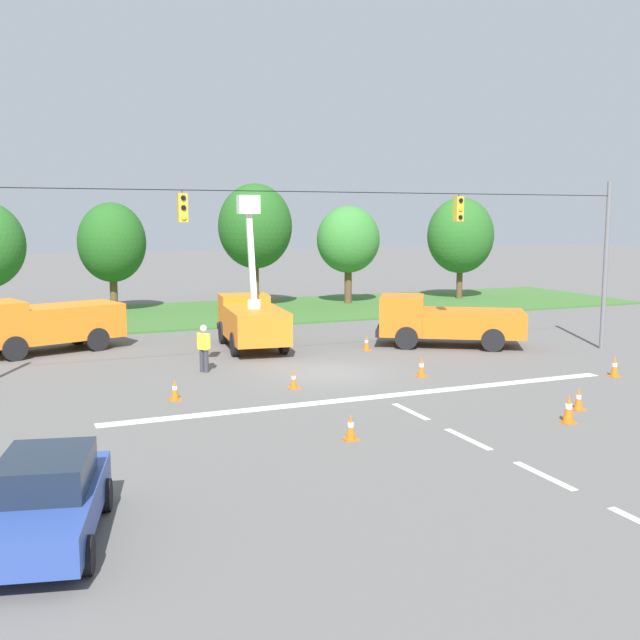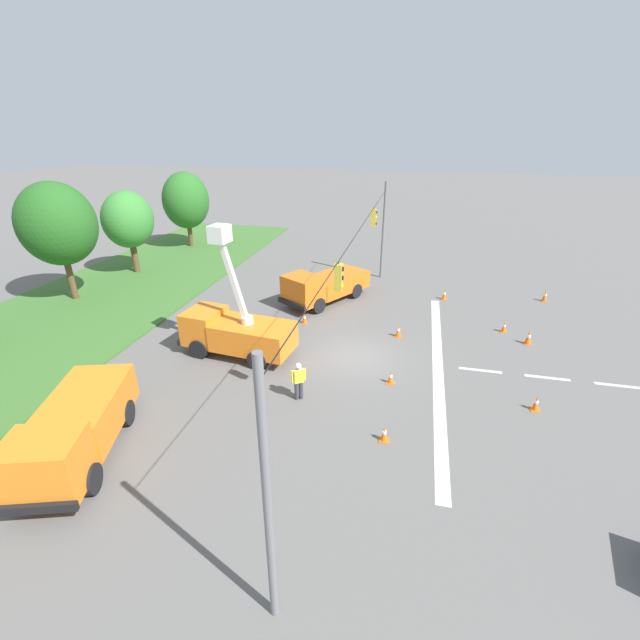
# 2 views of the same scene
# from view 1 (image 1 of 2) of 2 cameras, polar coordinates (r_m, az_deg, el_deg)

# --- Properties ---
(ground_plane) EXTENTS (200.00, 200.00, 0.00)m
(ground_plane) POSITION_cam_1_polar(r_m,az_deg,el_deg) (27.79, 0.67, -4.00)
(ground_plane) COLOR #605E5B
(grass_verge) EXTENTS (56.00, 12.00, 0.10)m
(grass_verge) POSITION_cam_1_polar(r_m,az_deg,el_deg) (44.65, -8.55, 0.50)
(grass_verge) COLOR #3D6B2D
(grass_verge) RESTS_ON ground
(lane_markings) EXTENTS (17.60, 15.25, 0.01)m
(lane_markings) POSITION_cam_1_polar(r_m,az_deg,el_deg) (22.90, 6.26, -6.63)
(lane_markings) COLOR silver
(lane_markings) RESTS_ON ground
(signal_gantry) EXTENTS (26.20, 0.33, 7.20)m
(signal_gantry) POSITION_cam_1_polar(r_m,az_deg,el_deg) (27.23, 0.72, 4.78)
(signal_gantry) COLOR slate
(signal_gantry) RESTS_ON ground
(tree_centre) EXTENTS (3.97, 4.00, 6.56)m
(tree_centre) POSITION_cam_1_polar(r_m,az_deg,el_deg) (46.12, -15.57, 5.69)
(tree_centre) COLOR brown
(tree_centre) RESTS_ON ground
(tree_east) EXTENTS (4.57, 4.76, 7.75)m
(tree_east) POSITION_cam_1_polar(r_m,az_deg,el_deg) (46.97, -4.97, 7.12)
(tree_east) COLOR brown
(tree_east) RESTS_ON ground
(tree_far_east) EXTENTS (4.18, 3.58, 6.41)m
(tree_far_east) POSITION_cam_1_polar(r_m,az_deg,el_deg) (48.71, 2.17, 6.13)
(tree_far_east) COLOR brown
(tree_far_east) RESTS_ON ground
(tree_east_end) EXTENTS (4.71, 4.11, 7.01)m
(tree_east_end) POSITION_cam_1_polar(r_m,az_deg,el_deg) (52.55, 10.66, 6.33)
(tree_east_end) COLOR brown
(tree_east_end) RESTS_ON ground
(utility_truck_bucket_lift) EXTENTS (2.91, 6.02, 6.64)m
(utility_truck_bucket_lift) POSITION_cam_1_polar(r_m,az_deg,el_deg) (32.75, -5.24, 0.21)
(utility_truck_bucket_lift) COLOR orange
(utility_truck_bucket_lift) RESTS_ON ground
(utility_truck_support_near) EXTENTS (6.76, 5.39, 2.22)m
(utility_truck_support_near) POSITION_cam_1_polar(r_m,az_deg,el_deg) (33.66, 9.47, -0.05)
(utility_truck_support_near) COLOR orange
(utility_truck_support_near) RESTS_ON ground
(utility_truck_support_far) EXTENTS (6.52, 4.08, 2.30)m
(utility_truck_support_far) POSITION_cam_1_polar(r_m,az_deg,el_deg) (33.70, -20.15, -0.23)
(utility_truck_support_far) COLOR orange
(utility_truck_support_far) RESTS_ON ground
(sedan_blue) EXTENTS (2.70, 4.59, 1.56)m
(sedan_blue) POSITION_cam_1_polar(r_m,az_deg,el_deg) (14.38, -20.15, -12.70)
(sedan_blue) COLOR #2D4799
(sedan_blue) RESTS_ON ground
(road_worker) EXTENTS (0.42, 0.57, 1.77)m
(road_worker) POSITION_cam_1_polar(r_m,az_deg,el_deg) (27.97, -8.84, -1.93)
(road_worker) COLOR #383842
(road_worker) RESTS_ON ground
(traffic_cone_foreground_left) EXTENTS (0.36, 0.36, 0.75)m
(traffic_cone_foreground_left) POSITION_cam_1_polar(r_m,az_deg,el_deg) (28.99, 21.53, -3.31)
(traffic_cone_foreground_left) COLOR orange
(traffic_cone_foreground_left) RESTS_ON ground
(traffic_cone_foreground_right) EXTENTS (0.36, 0.36, 0.73)m
(traffic_cone_foreground_right) POSITION_cam_1_polar(r_m,az_deg,el_deg) (27.23, 7.74, -3.55)
(traffic_cone_foreground_right) COLOR orange
(traffic_cone_foreground_right) RESTS_ON ground
(traffic_cone_mid_left) EXTENTS (0.36, 0.36, 0.67)m
(traffic_cone_mid_left) POSITION_cam_1_polar(r_m,az_deg,el_deg) (32.31, 3.56, -1.74)
(traffic_cone_mid_left) COLOR orange
(traffic_cone_mid_left) RESTS_ON ground
(traffic_cone_mid_right) EXTENTS (0.36, 0.36, 0.68)m
(traffic_cone_mid_right) POSITION_cam_1_polar(r_m,az_deg,el_deg) (24.02, -11.00, -5.24)
(traffic_cone_mid_right) COLOR orange
(traffic_cone_mid_right) RESTS_ON ground
(traffic_cone_near_bucket) EXTENTS (0.36, 0.36, 0.68)m
(traffic_cone_near_bucket) POSITION_cam_1_polar(r_m,az_deg,el_deg) (23.75, 19.10, -5.69)
(traffic_cone_near_bucket) COLOR orange
(traffic_cone_near_bucket) RESTS_ON ground
(traffic_cone_lane_edge_a) EXTENTS (0.36, 0.36, 0.69)m
(traffic_cone_lane_edge_a) POSITION_cam_1_polar(r_m,az_deg,el_deg) (19.53, 2.36, -8.13)
(traffic_cone_lane_edge_a) COLOR orange
(traffic_cone_lane_edge_a) RESTS_ON ground
(traffic_cone_lane_edge_b) EXTENTS (0.36, 0.36, 0.83)m
(traffic_cone_lane_edge_b) POSITION_cam_1_polar(r_m,az_deg,el_deg) (22.14, 18.42, -6.41)
(traffic_cone_lane_edge_b) COLOR orange
(traffic_cone_lane_edge_b) RESTS_ON ground
(traffic_cone_far_left) EXTENTS (0.36, 0.36, 0.64)m
(traffic_cone_far_left) POSITION_cam_1_polar(r_m,az_deg,el_deg) (25.19, -2.02, -4.53)
(traffic_cone_far_left) COLOR orange
(traffic_cone_far_left) RESTS_ON ground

